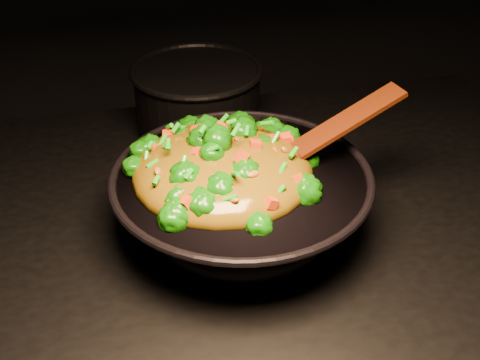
{
  "coord_description": "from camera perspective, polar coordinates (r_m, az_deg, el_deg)",
  "views": [
    {
      "loc": [
        -0.2,
        -0.73,
        1.51
      ],
      "look_at": [
        -0.04,
        -0.0,
        0.99
      ],
      "focal_mm": 45.0,
      "sensor_mm": 36.0,
      "label": 1
    }
  ],
  "objects": [
    {
      "name": "spatula",
      "position": [
        0.92,
        8.01,
        4.29
      ],
      "size": [
        0.26,
        0.09,
        0.11
      ],
      "primitive_type": "cube",
      "rotation": [
        0.0,
        -0.38,
        0.19
      ],
      "color": "#381206",
      "rests_on": "wok"
    },
    {
      "name": "wok",
      "position": [
        0.93,
        0.13,
        -2.31
      ],
      "size": [
        0.43,
        0.43,
        0.11
      ],
      "primitive_type": null,
      "rotation": [
        0.0,
        0.0,
        0.15
      ],
      "color": "black",
      "rests_on": "stovetop"
    },
    {
      "name": "stir_fry",
      "position": [
        0.87,
        -1.7,
        3.11
      ],
      "size": [
        0.36,
        0.36,
        0.09
      ],
      "primitive_type": null,
      "rotation": [
        0.0,
        0.0,
        0.43
      ],
      "color": "#125E06",
      "rests_on": "wok"
    },
    {
      "name": "back_pot",
      "position": [
        1.2,
        -4.02,
        7.62
      ],
      "size": [
        0.24,
        0.24,
        0.14
      ],
      "primitive_type": "cylinder",
      "rotation": [
        0.0,
        0.0,
        0.0
      ],
      "color": "black",
      "rests_on": "stovetop"
    }
  ]
}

